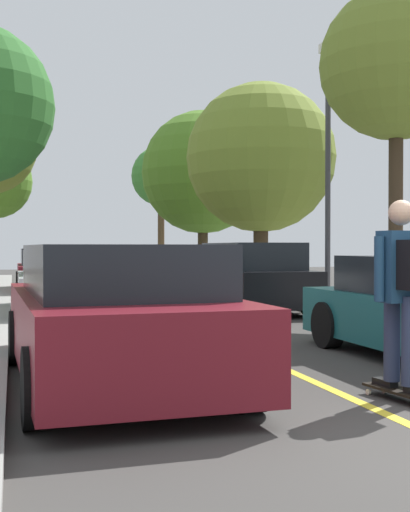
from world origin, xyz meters
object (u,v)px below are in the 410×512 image
at_px(parked_car_left_far, 48,272).
at_px(parked_car_right_near, 251,277).
at_px(skateboarder, 403,283).
at_px(parked_car_left_near, 64,283).
at_px(street_tree_right_nearest, 396,64).
at_px(street_tree_right_far, 203,173).
at_px(street_tree_right_farthest, 161,177).
at_px(streetlamp, 328,156).
at_px(parked_car_left_nearest, 114,315).
at_px(street_tree_right_near, 261,158).
at_px(fire_hydrant, 361,294).
at_px(skateboard, 401,392).

height_order(parked_car_left_far, parked_car_right_near, parked_car_right_near).
bearing_deg(skateboarder, parked_car_left_near, 105.51).
distance_m(street_tree_right_nearest, street_tree_right_far, 13.20).
distance_m(street_tree_right_farthest, skateboarder, 26.68).
height_order(parked_car_left_near, streetlamp, streetlamp).
height_order(parked_car_left_near, street_tree_right_nearest, street_tree_right_nearest).
bearing_deg(street_tree_right_farthest, parked_car_left_nearest, -103.11).
xyz_separation_m(parked_car_right_near, street_tree_right_farthest, (1.74, 17.57, 3.98)).
height_order(street_tree_right_near, street_tree_right_far, street_tree_right_far).
bearing_deg(skateboarder, fire_hydrant, 64.28).
xyz_separation_m(parked_car_left_nearest, fire_hydrant, (5.52, 4.99, -0.22)).
relative_size(street_tree_right_near, skateboarder, 3.42).
distance_m(street_tree_right_far, skateboarder, 19.38).
xyz_separation_m(parked_car_right_near, skateboarder, (-1.63, -8.65, 0.34)).
relative_size(parked_car_right_near, fire_hydrant, 5.83).
bearing_deg(parked_car_left_far, parked_car_left_nearest, -90.00).
height_order(street_tree_right_nearest, skateboard, street_tree_right_nearest).
xyz_separation_m(parked_car_right_near, street_tree_right_far, (1.74, 10.19, 3.41)).
relative_size(street_tree_right_nearest, streetlamp, 1.04).
bearing_deg(parked_car_left_nearest, parked_car_right_near, 60.65).
bearing_deg(streetlamp, parked_car_left_far, 130.28).
height_order(parked_car_left_nearest, street_tree_right_nearest, street_tree_right_nearest).
xyz_separation_m(parked_car_left_far, parked_car_right_near, (4.02, -6.64, 0.07)).
height_order(parked_car_left_near, parked_car_right_near, parked_car_right_near).
height_order(parked_car_right_near, street_tree_right_farthest, street_tree_right_farthest).
height_order(street_tree_right_far, skateboard, street_tree_right_far).
bearing_deg(street_tree_right_farthest, street_tree_right_near, -90.00).
bearing_deg(street_tree_right_farthest, fire_hydrant, -90.69).
xyz_separation_m(parked_car_left_near, skateboard, (2.39, -8.59, -0.58)).
bearing_deg(streetlamp, street_tree_right_nearest, -90.25).
xyz_separation_m(parked_car_left_far, fire_hydrant, (5.52, -8.80, -0.18)).
bearing_deg(skateboarder, skateboard, 98.52).
relative_size(parked_car_left_nearest, skateboard, 5.24).
height_order(parked_car_left_nearest, skateboard, parked_car_left_nearest).
relative_size(skateboard, skateboarder, 0.50).
bearing_deg(fire_hydrant, street_tree_right_nearest, -74.18).
relative_size(street_tree_right_farthest, fire_hydrant, 8.62).
xyz_separation_m(parked_car_left_near, streetlamp, (5.77, -0.14, 2.77)).
bearing_deg(parked_car_left_near, street_tree_right_near, 35.43).
xyz_separation_m(parked_car_left_near, parked_car_left_far, (-0.00, 6.67, 0.00)).
bearing_deg(skateboarder, street_tree_right_farthest, 82.69).
relative_size(parked_car_left_far, skateboard, 5.08).
relative_size(parked_car_left_near, parked_car_left_far, 0.93).
bearing_deg(fire_hydrant, street_tree_right_near, 87.81).
distance_m(fire_hydrant, skateboard, 7.19).
bearing_deg(street_tree_right_nearest, street_tree_right_farthest, 90.00).
bearing_deg(skateboard, street_tree_right_far, 79.84).
bearing_deg(skateboarder, parked_car_left_far, 98.89).
relative_size(street_tree_right_near, skateboard, 6.82).
bearing_deg(parked_car_right_near, street_tree_right_farthest, 84.35).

